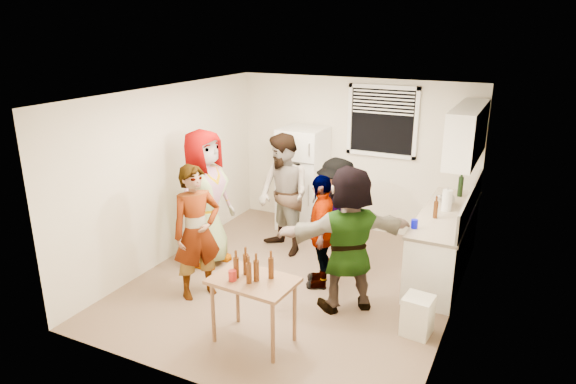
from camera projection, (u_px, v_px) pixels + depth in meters
The scene contains 23 objects.
room at pixel (295, 282), 6.86m from camera, with size 4.00×4.50×2.50m, color silver, non-canonical shape.
window at pixel (382, 121), 7.98m from camera, with size 1.12×0.10×1.06m, color white, non-canonical shape.
refrigerator at pixel (303, 179), 8.52m from camera, with size 0.70×0.70×1.70m, color white.
counter_lower at pixel (443, 244), 7.00m from camera, with size 0.60×2.20×0.86m, color white.
countertop at pixel (447, 213), 6.86m from camera, with size 0.64×2.22×0.04m, color beige.
backsplash at pixel (471, 202), 6.68m from camera, with size 0.03×2.20×0.36m, color beige.
upper_cabinets at pixel (468, 133), 6.64m from camera, with size 0.34×1.60×0.70m, color white.
kettle at pixel (446, 205), 7.10m from camera, with size 0.25×0.21×0.21m, color silver, non-canonical shape.
paper_towel at pixel (446, 210), 6.91m from camera, with size 0.13×0.13×0.29m, color white.
wine_bottle at pixel (459, 196), 7.48m from camera, with size 0.07×0.07×0.30m, color black.
beer_bottle_counter at pixel (435, 218), 6.64m from camera, with size 0.06×0.06×0.22m, color #47230C.
blue_cup at pixel (414, 228), 6.30m from camera, with size 0.08×0.08×0.11m, color #0507DB.
picture_frame at pixel (471, 195), 7.29m from camera, with size 0.02×0.17×0.14m, color #E4BA52.
trash_bin at pixel (418, 314), 5.65m from camera, with size 0.31×0.31×0.45m, color silver.
serving_table at pixel (255, 340), 5.60m from camera, with size 0.88×0.59×0.75m, color brown, non-canonical shape.
beer_bottle_table at pixel (249, 283), 5.29m from camera, with size 0.06×0.06×0.22m, color #47230C.
red_cup at pixel (233, 280), 5.34m from camera, with size 0.09×0.09×0.11m, color maroon.
guest_grey at pixel (208, 262), 7.46m from camera, with size 0.96×1.96×0.62m, color gray.
guest_stripe at pixel (201, 294), 6.57m from camera, with size 0.62×1.71×0.41m, color #141933.
guest_back_left at pixel (284, 251), 7.81m from camera, with size 0.88×1.81×0.68m, color brown.
guest_back_right at pixel (335, 265), 7.36m from camera, with size 1.02×1.58×0.59m, color #3E3D42.
guest_black at pixel (320, 284), 6.82m from camera, with size 0.89×1.51×0.37m, color black.
guest_orange at pixel (346, 306), 6.28m from camera, with size 1.66×1.79×0.53m, color #D2824C.
Camera 1 is at (2.63, -5.56, 3.28)m, focal length 32.00 mm.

